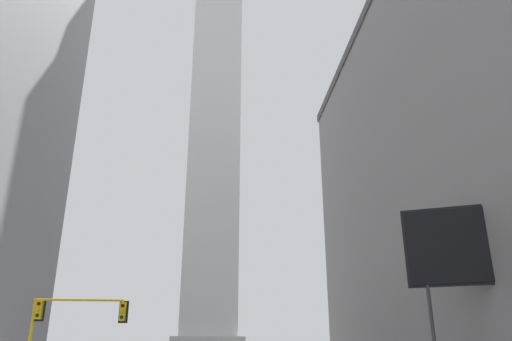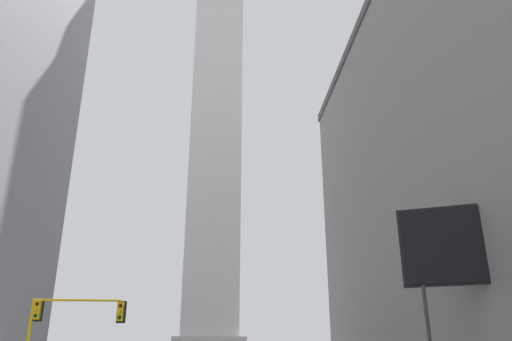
# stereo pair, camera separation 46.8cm
# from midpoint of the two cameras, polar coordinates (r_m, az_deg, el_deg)

# --- Properties ---
(obelisk) EXTENTS (9.32, 9.32, 76.54)m
(obelisk) POSITION_cam_midpoint_polar(r_m,az_deg,el_deg) (77.90, -4.84, 5.92)
(obelisk) COLOR silver
(obelisk) RESTS_ON ground_plane
(traffic_light_mid_left) EXTENTS (5.78, 0.52, 5.45)m
(traffic_light_mid_left) POSITION_cam_midpoint_polar(r_m,az_deg,el_deg) (33.54, -21.31, -15.60)
(traffic_light_mid_left) COLOR yellow
(traffic_light_mid_left) RESTS_ON ground_plane
(billboard_sign) EXTENTS (4.93, 2.21, 8.91)m
(billboard_sign) POSITION_cam_midpoint_polar(r_m,az_deg,el_deg) (25.79, 22.04, -8.35)
(billboard_sign) COLOR #3F3F42
(billboard_sign) RESTS_ON ground_plane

